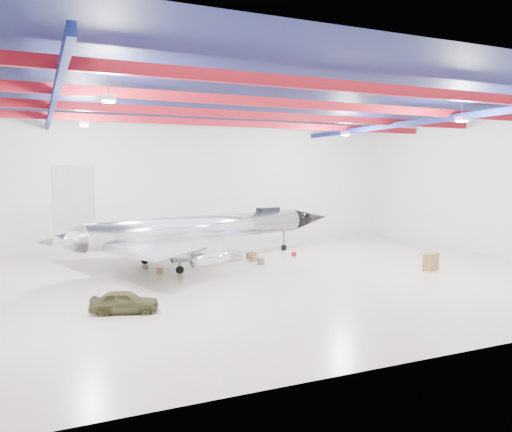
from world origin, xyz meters
name	(u,v)px	position (x,y,z in m)	size (l,w,h in m)	color
floor	(264,277)	(0.00, 0.00, 0.00)	(40.00, 40.00, 0.00)	beige
wall_back	(194,184)	(0.00, 15.00, 5.50)	(40.00, 40.00, 0.00)	silver
wall_right	(496,186)	(20.00, 0.00, 5.50)	(30.00, 30.00, 0.00)	silver
ceiling	(264,100)	(0.00, 0.00, 11.00)	(40.00, 40.00, 0.00)	#0A0F38
ceiling_structure	(264,111)	(0.00, 0.00, 10.32)	(39.50, 29.50, 1.08)	maroon
jet_aircraft	(204,231)	(-1.89, 6.29, 2.28)	(24.75, 18.33, 6.95)	silver
jeep	(124,302)	(-9.35, -4.78, 0.53)	(1.26, 3.14, 1.07)	#3C391E
desk	(431,262)	(11.16, -2.64, 0.56)	(1.23, 0.61, 1.13)	brown
crate_ply	(159,271)	(-5.76, 3.75, 0.16)	(0.44, 0.36, 0.31)	olive
toolbox_red	(187,254)	(-2.34, 9.36, 0.17)	(0.47, 0.38, 0.33)	maroon
engine_drum	(261,261)	(1.54, 3.78, 0.23)	(0.52, 0.52, 0.47)	#59595B
parts_bin	(251,255)	(1.94, 6.46, 0.23)	(0.65, 0.52, 0.46)	olive
crate_small	(145,267)	(-6.34, 5.52, 0.12)	(0.35, 0.28, 0.24)	#59595B
tool_chest	(294,254)	(5.36, 5.97, 0.17)	(0.38, 0.38, 0.35)	maroon
oil_barrel	(254,259)	(1.61, 5.21, 0.17)	(0.49, 0.39, 0.34)	olive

